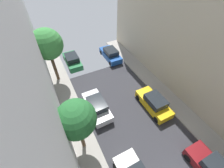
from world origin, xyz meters
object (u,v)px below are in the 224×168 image
object	(u,v)px
parked_car_right_1	(154,103)
street_tree_0	(47,45)
parked_car_right_2	(111,54)
street_tree_2	(76,119)
parked_car_left_5	(72,60)
parked_car_left_4	(97,106)

from	to	relation	value
parked_car_right_1	street_tree_0	xyz separation A→B (m)	(-7.92, 8.83, 4.22)
parked_car_right_2	street_tree_2	xyz separation A→B (m)	(-7.84, -10.68, 3.49)
parked_car_left_5	street_tree_2	world-z (taller)	street_tree_2
parked_car_left_4	street_tree_0	size ratio (longest dim) A/B	0.65
parked_car_left_5	street_tree_2	size ratio (longest dim) A/B	0.76
parked_car_right_1	parked_car_right_2	distance (m)	10.02
parked_car_left_4	parked_car_right_2	distance (m)	9.45
parked_car_right_2	street_tree_0	distance (m)	9.05
parked_car_left_4	parked_car_left_5	xyz separation A→B (m)	(0.00, 8.79, 0.00)
parked_car_right_1	street_tree_2	distance (m)	8.61
street_tree_0	street_tree_2	xyz separation A→B (m)	(0.08, -9.48, -0.73)
parked_car_left_4	street_tree_0	distance (m)	8.20
parked_car_left_4	street_tree_0	world-z (taller)	street_tree_0
parked_car_right_1	street_tree_0	distance (m)	12.59
parked_car_right_1	parked_car_left_4	bearing A→B (deg)	157.26
parked_car_right_2	street_tree_2	size ratio (longest dim) A/B	0.76
street_tree_0	street_tree_2	bearing A→B (deg)	-89.51
parked_car_left_4	parked_car_right_1	size ratio (longest dim) A/B	1.00
parked_car_left_5	street_tree_2	xyz separation A→B (m)	(-2.44, -11.71, 3.49)
parked_car_left_4	parked_car_right_2	world-z (taller)	same
parked_car_right_1	parked_car_right_2	bearing A→B (deg)	90.00
parked_car_left_5	parked_car_right_1	bearing A→B (deg)	-63.96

